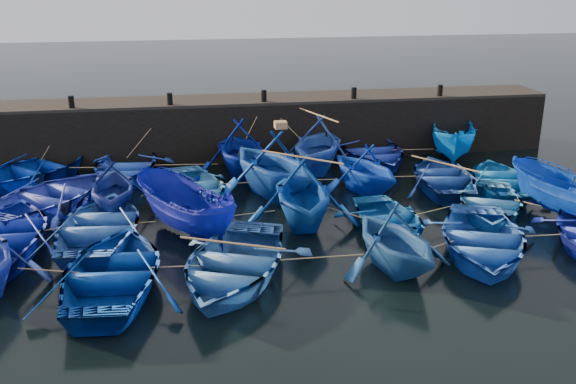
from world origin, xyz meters
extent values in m
plane|color=black|center=(0.00, 0.00, 0.00)|extent=(120.00, 120.00, 0.00)
cube|color=black|center=(0.00, 10.50, 1.25)|extent=(26.00, 2.50, 2.50)
cube|color=black|center=(0.00, 10.50, 2.56)|extent=(26.00, 2.50, 0.12)
cylinder|color=black|center=(-8.00, 9.60, 2.87)|extent=(0.24, 0.24, 0.50)
cylinder|color=black|center=(-4.00, 9.60, 2.87)|extent=(0.24, 0.24, 0.50)
cylinder|color=black|center=(0.00, 9.60, 2.87)|extent=(0.24, 0.24, 0.50)
cylinder|color=black|center=(4.00, 9.60, 2.87)|extent=(0.24, 0.24, 0.50)
cylinder|color=black|center=(8.00, 9.60, 2.87)|extent=(0.24, 0.24, 0.50)
imported|color=#00228D|center=(-9.40, 7.97, 0.53)|extent=(6.21, 6.16, 1.06)
imported|color=#1A3DC0|center=(-5.92, 7.76, 0.53)|extent=(4.18, 5.47, 1.06)
imported|color=#021682|center=(-1.27, 7.45, 1.17)|extent=(4.25, 4.80, 2.35)
imported|color=blue|center=(1.99, 7.60, 1.18)|extent=(5.36, 5.68, 2.37)
imported|color=navy|center=(4.56, 8.32, 0.54)|extent=(3.94, 5.38, 1.09)
imported|color=blue|center=(8.22, 8.18, 0.94)|extent=(3.44, 5.22, 1.89)
imported|color=#2535A4|center=(-8.18, 4.56, 0.55)|extent=(6.14, 6.50, 1.10)
imported|color=navy|center=(-5.99, 4.03, 0.99)|extent=(3.36, 3.86, 1.97)
imported|color=#337CD6|center=(-3.25, 4.88, 0.49)|extent=(4.25, 5.28, 0.97)
imported|color=navy|center=(-0.29, 4.90, 1.29)|extent=(5.86, 6.20, 2.58)
imported|color=#0734BA|center=(3.20, 4.71, 0.98)|extent=(4.32, 4.62, 1.96)
imported|color=navy|center=(6.30, 4.61, 0.49)|extent=(4.00, 5.14, 0.98)
imported|color=#1164B6|center=(8.39, 4.01, 0.47)|extent=(4.27, 5.18, 0.94)
imported|color=navy|center=(-8.96, 1.31, 0.56)|extent=(3.93, 5.45, 1.12)
imported|color=#2651A4|center=(-6.18, 1.51, 0.55)|extent=(4.19, 5.56, 1.09)
imported|color=#070E7C|center=(-3.61, 1.54, 0.91)|extent=(3.99, 4.91, 1.81)
imported|color=#093F92|center=(0.23, 1.87, 1.16)|extent=(4.05, 4.61, 2.31)
imported|color=#0E52A0|center=(2.92, 0.78, 0.43)|extent=(3.20, 4.29, 0.85)
imported|color=#2B6DAC|center=(6.75, 1.55, 0.47)|extent=(4.83, 5.45, 0.94)
imported|color=#04309B|center=(9.13, 0.84, 0.88)|extent=(3.50, 4.83, 1.75)
imported|color=navy|center=(-5.47, -1.77, 0.55)|extent=(4.26, 5.64, 1.11)
imported|color=#2D5FA8|center=(-2.36, -1.86, 0.56)|extent=(5.53, 6.39, 1.11)
imported|color=navy|center=(2.19, -1.90, 0.98)|extent=(4.01, 4.39, 1.96)
imported|color=#1E4DA9|center=(5.05, -1.43, 0.54)|extent=(5.26, 6.16, 1.08)
cube|color=#986B42|center=(0.01, 4.90, 2.70)|extent=(0.44, 0.44, 0.25)
cylinder|color=tan|center=(-7.66, 7.87, 0.55)|extent=(1.69, 0.24, 0.04)
cylinder|color=tan|center=(-3.59, 7.61, 0.55)|extent=(2.85, 0.35, 0.04)
cylinder|color=tan|center=(0.36, 7.52, 0.55)|extent=(1.46, 0.19, 0.04)
cylinder|color=tan|center=(3.27, 7.96, 0.55)|extent=(0.80, 0.75, 0.04)
cylinder|color=tan|center=(6.39, 8.25, 0.55)|extent=(1.86, 0.17, 0.04)
cylinder|color=tan|center=(-7.08, 4.29, 0.55)|extent=(0.42, 0.54, 0.04)
cylinder|color=tan|center=(-4.62, 4.46, 0.55)|extent=(0.96, 0.88, 0.04)
cylinder|color=tan|center=(-1.77, 4.89, 0.55)|extent=(1.16, 0.05, 0.04)
cylinder|color=tan|center=(1.45, 4.81, 0.55)|extent=(1.69, 0.23, 0.04)
cylinder|color=tan|center=(4.75, 4.66, 0.55)|extent=(1.31, 0.13, 0.04)
cylinder|color=tan|center=(7.35, 4.31, 0.55)|extent=(0.32, 0.62, 0.04)
cylinder|color=tan|center=(-7.57, 1.41, 0.55)|extent=(0.99, 0.23, 0.04)
cylinder|color=tan|center=(-4.90, 1.52, 0.55)|extent=(0.77, 0.06, 0.04)
cylinder|color=tan|center=(-1.69, 1.70, 0.55)|extent=(2.05, 0.37, 0.04)
cylinder|color=tan|center=(1.58, 1.32, 0.55)|extent=(0.91, 1.11, 0.04)
cylinder|color=tan|center=(4.83, 1.16, 0.55)|extent=(2.04, 0.80, 0.04)
cylinder|color=tan|center=(7.94, 1.19, 0.55)|extent=(0.61, 0.72, 0.04)
cylinder|color=tan|center=(-7.21, -1.50, 0.55)|extent=(1.68, 0.58, 0.04)
cylinder|color=tan|center=(-3.92, -1.81, 0.55)|extent=(1.31, 0.12, 0.04)
cylinder|color=tan|center=(-0.09, -1.88, 0.55)|extent=(2.75, 0.08, 0.04)
cylinder|color=tan|center=(3.62, -1.66, 0.55)|extent=(1.07, 0.51, 0.04)
cylinder|color=tan|center=(6.82, -1.46, 0.55)|extent=(1.74, 0.10, 0.04)
cylinder|color=tan|center=(-8.70, 9.34, 1.58)|extent=(1.44, 0.37, 2.09)
cylinder|color=tan|center=(-4.96, 9.23, 1.58)|extent=(1.95, 0.58, 2.09)
cylinder|color=tan|center=(-0.64, 9.07, 1.58)|extent=(1.32, 0.90, 2.09)
cylinder|color=tan|center=(0.99, 9.15, 1.58)|extent=(2.02, 0.74, 2.10)
cylinder|color=tan|center=(4.28, 9.51, 1.58)|extent=(0.60, 0.06, 2.08)
cylinder|color=tan|center=(8.11, 9.44, 1.58)|extent=(0.27, 0.17, 2.07)
cylinder|color=#99724C|center=(1.99, 7.60, 2.40)|extent=(1.08, 2.84, 0.06)
cylinder|color=#99724C|center=(6.30, 4.61, 1.01)|extent=(1.77, 2.49, 0.06)
cylinder|color=#99724C|center=(0.23, 1.87, 2.34)|extent=(2.34, 1.97, 0.06)
cylinder|color=#99724C|center=(-2.36, -1.86, 1.14)|extent=(2.74, 1.32, 0.06)
camera|label=1|loc=(-3.44, -17.62, 8.16)|focal=40.00mm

